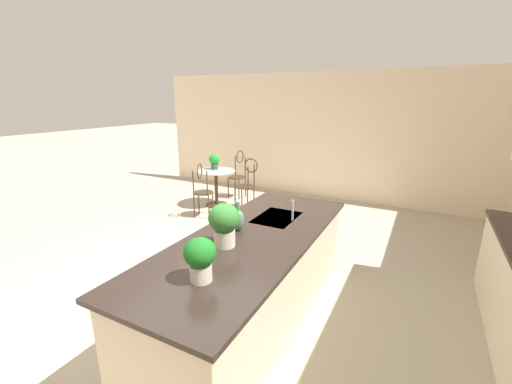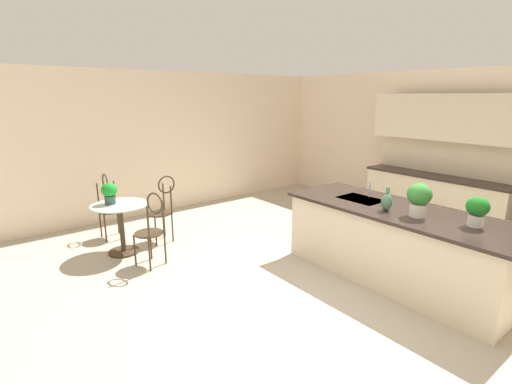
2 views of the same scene
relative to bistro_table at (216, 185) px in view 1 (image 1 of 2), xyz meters
The scene contains 12 objects.
ground_plane 3.06m from the bistro_table, 30.83° to the left, with size 40.00×40.00×0.00m, color #B2A893.
wall_left_window 2.45m from the bistro_table, 137.06° to the left, with size 0.12×7.80×2.70m, color beige.
kitchen_island 3.76m from the bistro_table, 39.65° to the left, with size 2.80×1.06×0.92m.
bistro_table is the anchor object (origin of this frame).
chair_near_window 0.78m from the bistro_table, behind, with size 0.49×0.39×1.04m.
chair_by_island 0.70m from the bistro_table, 97.24° to the left, with size 0.39×0.49×1.04m.
chair_toward_desk 0.73m from the bistro_table, 13.44° to the left, with size 0.52×0.49×1.04m.
sink_faucet 3.53m from the bistro_table, 47.71° to the left, with size 0.02×0.02×0.22m, color #B2B5BA.
potted_plant_on_table 0.49m from the bistro_table, 137.86° to the right, with size 0.22×0.22×0.31m.
potted_plant_counter_far 4.52m from the bistro_table, 33.16° to the left, with size 0.23×0.23×0.32m.
potted_plant_counter_near 3.99m from the bistro_table, 35.60° to the left, with size 0.27×0.27×0.38m.
vase_on_counter 3.65m from the bistro_table, 37.84° to the left, with size 0.13×0.13×0.29m.
Camera 1 is at (2.77, 2.18, 2.15)m, focal length 22.89 mm.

